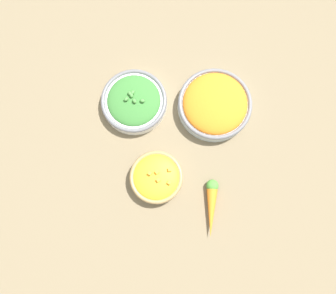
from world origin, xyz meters
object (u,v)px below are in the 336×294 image
at_px(loose_carrot, 212,206).
at_px(bowl_carrots, 215,104).
at_px(bowl_squash, 156,177).
at_px(bowl_broccoli, 134,101).

bearing_deg(loose_carrot, bowl_carrots, -179.27).
xyz_separation_m(bowl_squash, bowl_carrots, (0.23, -0.13, 0.00)).
xyz_separation_m(bowl_squash, loose_carrot, (-0.05, -0.16, -0.01)).
height_order(bowl_broccoli, loose_carrot, bowl_broccoli).
relative_size(bowl_broccoli, loose_carrot, 1.21).
bearing_deg(bowl_squash, bowl_broccoli, 25.87).
distance_m(bowl_broccoli, bowl_carrots, 0.23).
relative_size(bowl_broccoli, bowl_squash, 1.29).
xyz_separation_m(bowl_broccoli, bowl_squash, (-0.20, -0.10, 0.00)).
distance_m(bowl_broccoli, bowl_squash, 0.23).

